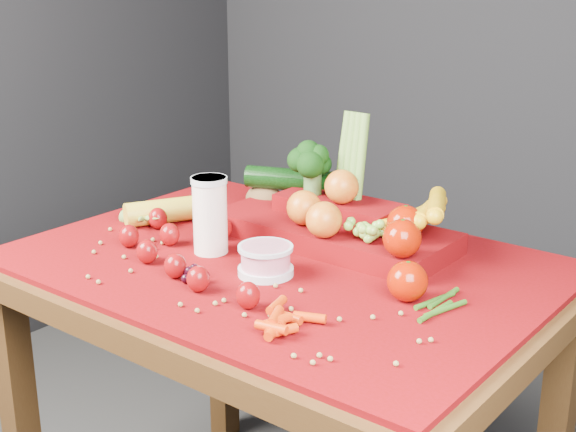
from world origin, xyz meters
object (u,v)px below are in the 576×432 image
Objects in this scene: milk_glass at (210,212)px; yogurt_bowl at (266,259)px; produce_mound at (343,217)px; table at (282,308)px.

milk_glass is 0.18m from yogurt_bowl.
yogurt_bowl is 0.24m from produce_mound.
yogurt_bowl is at bearing -94.00° from produce_mound.
yogurt_bowl is at bearing -73.12° from table.
table is 6.85× the size of milk_glass.
yogurt_bowl is (0.02, -0.08, 0.14)m from table.
table is at bearing 20.86° from milk_glass.
yogurt_bowl is at bearing -8.72° from milk_glass.
table is 0.25m from milk_glass.
produce_mound is at bearing 75.29° from table.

